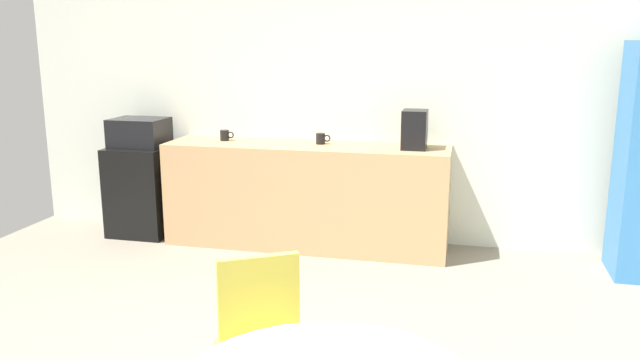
% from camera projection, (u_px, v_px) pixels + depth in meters
% --- Properties ---
extents(wall_back, '(6.00, 0.10, 2.60)m').
position_uv_depth(wall_back, '(340.00, 95.00, 5.57)').
color(wall_back, silver).
rests_on(wall_back, ground_plane).
extents(counter_block, '(2.45, 0.60, 0.90)m').
position_uv_depth(counter_block, '(306.00, 195.00, 5.48)').
color(counter_block, tan).
rests_on(counter_block, ground_plane).
extents(mini_fridge, '(0.54, 0.54, 0.82)m').
position_uv_depth(mini_fridge, '(143.00, 190.00, 5.84)').
color(mini_fridge, black).
rests_on(mini_fridge, ground_plane).
extents(microwave, '(0.48, 0.38, 0.26)m').
position_uv_depth(microwave, '(140.00, 133.00, 5.72)').
color(microwave, black).
rests_on(microwave, mini_fridge).
extents(chair_yellow, '(0.58, 0.58, 0.83)m').
position_uv_depth(chair_yellow, '(264.00, 328.00, 2.80)').
color(chair_yellow, silver).
rests_on(chair_yellow, ground_plane).
extents(mug_white, '(0.13, 0.08, 0.09)m').
position_uv_depth(mug_white, '(225.00, 135.00, 5.58)').
color(mug_white, black).
rests_on(mug_white, counter_block).
extents(mug_green, '(0.13, 0.08, 0.09)m').
position_uv_depth(mug_green, '(321.00, 139.00, 5.39)').
color(mug_green, black).
rests_on(mug_green, counter_block).
extents(coffee_maker, '(0.20, 0.24, 0.32)m').
position_uv_depth(coffee_maker, '(415.00, 130.00, 5.14)').
color(coffee_maker, black).
rests_on(coffee_maker, counter_block).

